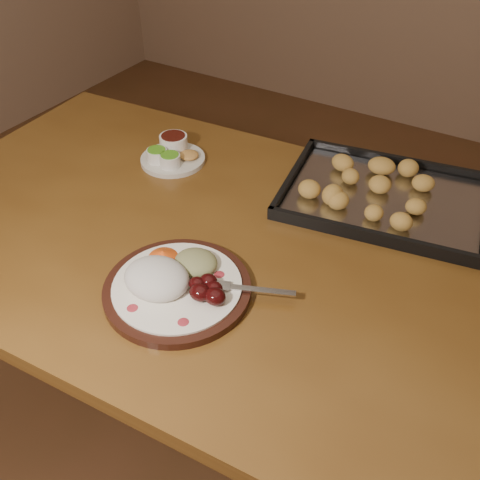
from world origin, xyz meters
The scene contains 5 objects.
ground centered at (0.00, 0.00, 0.00)m, with size 4.00×4.00×0.00m, color brown.
dining_table centered at (0.09, -0.22, 0.65)m, with size 1.55×0.99×0.75m.
dinner_plate centered at (0.13, -0.41, 0.77)m, with size 0.36×0.29×0.07m.
condiment_saucer centered at (-0.17, -0.02, 0.77)m, with size 0.17×0.17×0.06m.
baking_tray centered at (0.37, 0.09, 0.77)m, with size 0.52×0.42×0.05m.
Camera 1 is at (0.62, -0.98, 1.49)m, focal length 40.00 mm.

